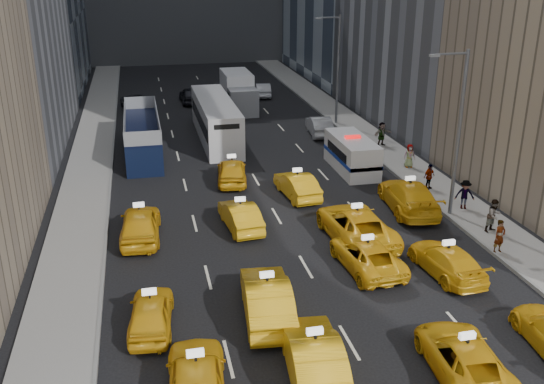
% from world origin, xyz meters
% --- Properties ---
extents(ground, '(160.00, 160.00, 0.00)m').
position_xyz_m(ground, '(0.00, 0.00, 0.00)').
color(ground, black).
rests_on(ground, ground).
extents(sidewalk_west, '(3.00, 90.00, 0.15)m').
position_xyz_m(sidewalk_west, '(-10.50, 25.00, 0.07)').
color(sidewalk_west, gray).
rests_on(sidewalk_west, ground).
extents(sidewalk_east, '(3.00, 90.00, 0.15)m').
position_xyz_m(sidewalk_east, '(10.50, 25.00, 0.07)').
color(sidewalk_east, gray).
rests_on(sidewalk_east, ground).
extents(curb_west, '(0.15, 90.00, 0.18)m').
position_xyz_m(curb_west, '(-9.05, 25.00, 0.09)').
color(curb_west, slate).
rests_on(curb_west, ground).
extents(curb_east, '(0.15, 90.00, 0.18)m').
position_xyz_m(curb_east, '(9.05, 25.00, 0.09)').
color(curb_east, slate).
rests_on(curb_east, ground).
extents(streetlight_near, '(2.15, 0.22, 9.00)m').
position_xyz_m(streetlight_near, '(9.18, 12.00, 4.92)').
color(streetlight_near, '#595B60').
rests_on(streetlight_near, ground).
extents(streetlight_far, '(2.15, 0.22, 9.00)m').
position_xyz_m(streetlight_far, '(9.18, 32.00, 4.92)').
color(streetlight_far, '#595B60').
rests_on(streetlight_far, ground).
extents(taxi_4, '(2.30, 4.88, 1.61)m').
position_xyz_m(taxi_4, '(-5.79, 0.04, 0.81)').
color(taxi_4, gold).
rests_on(taxi_4, ground).
extents(taxi_5, '(2.22, 5.11, 1.63)m').
position_xyz_m(taxi_5, '(-1.85, 0.35, 0.82)').
color(taxi_5, gold).
rests_on(taxi_5, ground).
extents(taxi_6, '(2.64, 4.99, 1.34)m').
position_xyz_m(taxi_6, '(3.14, -0.58, 0.67)').
color(taxi_6, gold).
rests_on(taxi_6, ground).
extents(taxi_8, '(2.01, 4.14, 1.36)m').
position_xyz_m(taxi_8, '(-7.06, 4.54, 0.68)').
color(taxi_8, gold).
rests_on(taxi_8, ground).
extents(taxi_9, '(2.23, 5.21, 1.67)m').
position_xyz_m(taxi_9, '(-2.60, 4.33, 0.83)').
color(taxi_9, gold).
rests_on(taxi_9, ground).
extents(taxi_10, '(2.52, 4.94, 1.34)m').
position_xyz_m(taxi_10, '(2.65, 7.29, 0.67)').
color(taxi_10, gold).
rests_on(taxi_10, ground).
extents(taxi_11, '(2.21, 4.72, 1.33)m').
position_xyz_m(taxi_11, '(5.94, 6.01, 0.67)').
color(taxi_11, gold).
rests_on(taxi_11, ground).
extents(taxi_12, '(2.23, 4.91, 1.63)m').
position_xyz_m(taxi_12, '(-7.30, 12.66, 0.82)').
color(taxi_12, gold).
rests_on(taxi_12, ground).
extents(taxi_13, '(1.90, 4.39, 1.41)m').
position_xyz_m(taxi_13, '(-2.19, 12.88, 0.70)').
color(taxi_13, gold).
rests_on(taxi_13, ground).
extents(taxi_14, '(2.92, 6.00, 1.64)m').
position_xyz_m(taxi_14, '(3.19, 10.21, 0.82)').
color(taxi_14, gold).
rests_on(taxi_14, ground).
extents(taxi_15, '(3.00, 5.99, 1.67)m').
position_xyz_m(taxi_15, '(7.40, 13.24, 0.83)').
color(taxi_15, gold).
rests_on(taxi_15, ground).
extents(taxi_16, '(2.37, 4.63, 1.51)m').
position_xyz_m(taxi_16, '(-1.55, 19.84, 0.75)').
color(taxi_16, gold).
rests_on(taxi_16, ground).
extents(taxi_17, '(1.98, 4.54, 1.45)m').
position_xyz_m(taxi_17, '(1.83, 16.56, 0.73)').
color(taxi_17, gold).
rests_on(taxi_17, ground).
extents(nypd_van, '(2.39, 5.63, 2.38)m').
position_xyz_m(nypd_van, '(6.58, 20.42, 1.08)').
color(nypd_van, silver).
rests_on(nypd_van, ground).
extents(double_decker, '(3.26, 10.63, 3.04)m').
position_xyz_m(double_decker, '(-6.85, 27.06, 1.51)').
color(double_decker, black).
rests_on(double_decker, ground).
extents(city_bus, '(3.50, 12.21, 3.11)m').
position_xyz_m(city_bus, '(-1.23, 29.76, 1.54)').
color(city_bus, silver).
rests_on(city_bus, ground).
extents(box_truck, '(3.39, 7.56, 3.34)m').
position_xyz_m(box_truck, '(2.14, 39.26, 1.64)').
color(box_truck, white).
rests_on(box_truck, ground).
extents(misc_car_0, '(2.05, 4.68, 1.50)m').
position_xyz_m(misc_car_0, '(7.01, 29.22, 0.75)').
color(misc_car_0, '#96989D').
rests_on(misc_car_0, ground).
extents(misc_car_1, '(2.93, 5.34, 1.42)m').
position_xyz_m(misc_car_1, '(-7.28, 41.21, 0.71)').
color(misc_car_1, black).
rests_on(misc_car_1, ground).
extents(misc_car_2, '(2.21, 5.00, 1.43)m').
position_xyz_m(misc_car_2, '(2.11, 46.65, 0.71)').
color(misc_car_2, slate).
rests_on(misc_car_2, ground).
extents(misc_car_3, '(1.97, 4.62, 1.56)m').
position_xyz_m(misc_car_3, '(-2.01, 42.81, 0.78)').
color(misc_car_3, black).
rests_on(misc_car_3, ground).
extents(misc_car_4, '(1.98, 4.29, 1.36)m').
position_xyz_m(misc_car_4, '(5.50, 44.26, 0.68)').
color(misc_car_4, '#AFB1B7').
rests_on(misc_car_4, ground).
extents(pedestrian_0, '(0.67, 0.51, 1.65)m').
position_xyz_m(pedestrian_0, '(9.24, 7.18, 0.97)').
color(pedestrian_0, gray).
rests_on(pedestrian_0, sidewalk_east).
extents(pedestrian_1, '(0.94, 0.69, 1.73)m').
position_xyz_m(pedestrian_1, '(10.28, 9.37, 1.01)').
color(pedestrian_1, gray).
rests_on(pedestrian_1, sidewalk_east).
extents(pedestrian_2, '(1.16, 0.76, 1.66)m').
position_xyz_m(pedestrian_2, '(10.36, 12.45, 0.98)').
color(pedestrian_2, gray).
rests_on(pedestrian_2, sidewalk_east).
extents(pedestrian_3, '(1.00, 0.74, 1.56)m').
position_xyz_m(pedestrian_3, '(9.84, 15.73, 0.93)').
color(pedestrian_3, gray).
rests_on(pedestrian_3, sidewalk_east).
extents(pedestrian_4, '(0.81, 0.50, 1.58)m').
position_xyz_m(pedestrian_4, '(10.39, 19.78, 0.94)').
color(pedestrian_4, gray).
rests_on(pedestrian_4, sidewalk_east).
extents(pedestrian_5, '(1.70, 1.02, 1.77)m').
position_xyz_m(pedestrian_5, '(10.51, 24.89, 1.03)').
color(pedestrian_5, gray).
rests_on(pedestrian_5, sidewalk_east).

